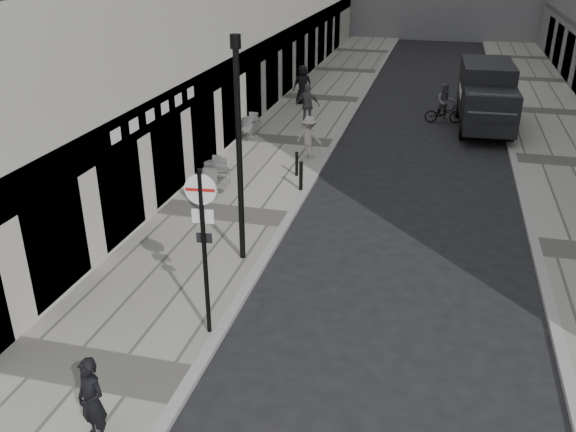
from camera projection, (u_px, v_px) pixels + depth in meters
name	position (u px, v px, depth m)	size (l,w,h in m)	color
sidewalk	(286.00, 141.00, 25.40)	(4.00, 60.00, 0.12)	gray
far_sidewalk	(569.00, 163.00, 22.92)	(4.00, 60.00, 0.12)	gray
walking_man	(92.00, 401.00, 9.88)	(0.58, 0.38, 1.59)	black
sign_post	(203.00, 232.00, 12.02)	(0.63, 0.13, 3.68)	black
lamppost	(239.00, 142.00, 14.71)	(0.26, 0.26, 5.68)	black
bollard_near	(297.00, 164.00, 21.38)	(0.11, 0.11, 0.82)	black
bollard_far	(301.00, 177.00, 20.13)	(0.12, 0.12, 0.93)	black
panel_van	(487.00, 93.00, 26.81)	(2.38, 5.95, 2.76)	black
cyclist	(444.00, 108.00, 27.86)	(1.77, 0.85, 1.83)	black
pedestrian_a	(308.00, 105.00, 27.00)	(1.08, 0.45, 1.85)	slate
pedestrian_b	(309.00, 137.00, 22.99)	(1.04, 0.60, 1.60)	#A9A39C
pedestrian_c	(303.00, 84.00, 30.62)	(0.94, 0.61, 1.91)	black
cafe_table_near	(216.00, 178.00, 19.91)	(0.78, 1.77, 1.01)	#B0AFB2
cafe_table_mid	(214.00, 170.00, 20.85)	(0.63, 1.42, 0.81)	silver
cafe_table_far	(251.00, 125.00, 25.68)	(0.71, 1.60, 0.91)	silver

